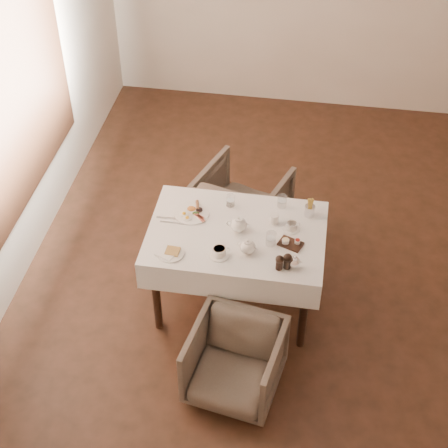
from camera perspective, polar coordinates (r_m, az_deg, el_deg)
room at (r=5.33m, az=-17.10°, el=12.14°), size 5.00×5.00×5.00m
table at (r=5.02m, az=1.03°, el=-1.64°), size 1.28×0.88×0.75m
armchair_near at (r=4.76m, az=0.90°, el=-11.40°), size 0.70×0.71×0.56m
armchair_far at (r=5.84m, az=1.50°, el=1.66°), size 0.88×0.89×0.64m
breakfast_plate at (r=5.09m, az=-2.68°, el=0.96°), size 0.26×0.26×0.03m
side_plate at (r=4.78m, az=-4.54°, el=-2.43°), size 0.20×0.19×0.02m
teapot_centre at (r=4.91m, az=1.22°, el=0.04°), size 0.17×0.13×0.13m
teapot_front at (r=4.75m, az=1.99°, el=-1.85°), size 0.17×0.15×0.12m
creamer at (r=5.00m, az=4.19°, el=0.45°), size 0.08×0.08×0.08m
teacup_near at (r=4.74m, az=-0.40°, el=-2.36°), size 0.14×0.14×0.07m
teacup_far at (r=4.96m, az=5.64°, el=-0.20°), size 0.12×0.12×0.06m
glass_left at (r=5.13m, az=0.54°, el=1.98°), size 0.08×0.08×0.09m
glass_mid at (r=4.82m, az=3.92°, el=-1.22°), size 0.08×0.08×0.10m
glass_right at (r=5.14m, az=4.85°, el=1.90°), size 0.09×0.09×0.10m
condiment_board at (r=4.85m, az=5.55°, el=-1.59°), size 0.19×0.16×0.04m
pepper_mill_left at (r=4.65m, az=4.63°, el=-3.20°), size 0.07×0.07×0.12m
pepper_mill_right at (r=4.66m, az=5.29°, el=-3.08°), size 0.08×0.08×0.12m
silver_pot at (r=4.67m, az=5.89°, el=-3.13°), size 0.11×0.09×0.11m
fries_cup at (r=5.06m, az=7.16°, el=1.31°), size 0.07×0.07×0.16m
cutlery_fork at (r=5.06m, az=-4.48°, el=0.48°), size 0.21×0.02×0.00m
cutlery_knife at (r=5.02m, az=-4.29°, el=0.11°), size 0.19×0.02×0.00m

